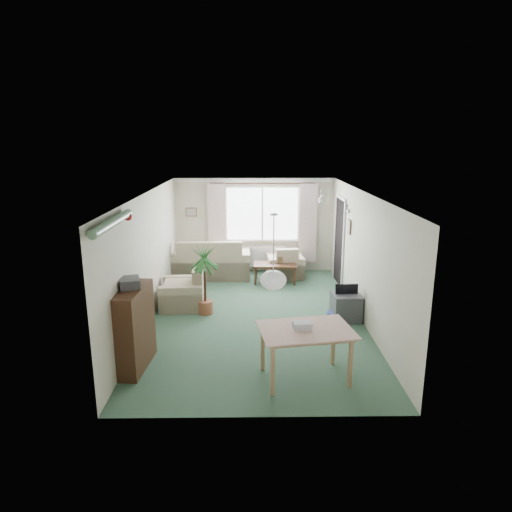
{
  "coord_description": "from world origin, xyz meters",
  "views": [
    {
      "loc": [
        -0.12,
        -8.22,
        3.34
      ],
      "look_at": [
        0.0,
        0.3,
        1.15
      ],
      "focal_mm": 32.0,
      "sensor_mm": 36.0,
      "label": 1
    }
  ],
  "objects_px": {
    "coffee_table": "(275,273)",
    "armchair_left": "(182,288)",
    "sofa": "(210,257)",
    "tv_cube": "(346,307)",
    "houseplant": "(205,279)",
    "dining_table": "(305,354)",
    "pet_bed": "(341,314)",
    "bookshelf": "(134,328)",
    "armchair_corner": "(285,261)"
  },
  "relations": [
    {
      "from": "armchair_corner",
      "to": "tv_cube",
      "type": "xyz_separation_m",
      "value": [
        0.94,
        -2.82,
        -0.13
      ]
    },
    {
      "from": "armchair_corner",
      "to": "houseplant",
      "type": "distance_m",
      "value": 3.07
    },
    {
      "from": "dining_table",
      "to": "coffee_table",
      "type": "bearing_deg",
      "value": 92.26
    },
    {
      "from": "armchair_left",
      "to": "coffee_table",
      "type": "xyz_separation_m",
      "value": [
        1.98,
        1.64,
        -0.17
      ]
    },
    {
      "from": "sofa",
      "to": "pet_bed",
      "type": "height_order",
      "value": "sofa"
    },
    {
      "from": "tv_cube",
      "to": "houseplant",
      "type": "bearing_deg",
      "value": 170.52
    },
    {
      "from": "tv_cube",
      "to": "armchair_corner",
      "type": "bearing_deg",
      "value": 105.93
    },
    {
      "from": "armchair_left",
      "to": "tv_cube",
      "type": "distance_m",
      "value": 3.28
    },
    {
      "from": "dining_table",
      "to": "pet_bed",
      "type": "distance_m",
      "value": 2.54
    },
    {
      "from": "armchair_left",
      "to": "dining_table",
      "type": "height_order",
      "value": "armchair_left"
    },
    {
      "from": "bookshelf",
      "to": "pet_bed",
      "type": "bearing_deg",
      "value": 33.66
    },
    {
      "from": "armchair_left",
      "to": "houseplant",
      "type": "height_order",
      "value": "houseplant"
    },
    {
      "from": "sofa",
      "to": "armchair_left",
      "type": "xyz_separation_m",
      "value": [
        -0.4,
        -2.14,
        -0.08
      ]
    },
    {
      "from": "sofa",
      "to": "houseplant",
      "type": "distance_m",
      "value": 2.53
    },
    {
      "from": "dining_table",
      "to": "tv_cube",
      "type": "height_order",
      "value": "dining_table"
    },
    {
      "from": "coffee_table",
      "to": "pet_bed",
      "type": "distance_m",
      "value": 2.53
    },
    {
      "from": "houseplant",
      "to": "tv_cube",
      "type": "height_order",
      "value": "houseplant"
    },
    {
      "from": "sofa",
      "to": "armchair_corner",
      "type": "distance_m",
      "value": 1.86
    },
    {
      "from": "armchair_left",
      "to": "pet_bed",
      "type": "xyz_separation_m",
      "value": [
        3.15,
        -0.6,
        -0.35
      ]
    },
    {
      "from": "armchair_corner",
      "to": "houseplant",
      "type": "bearing_deg",
      "value": 50.47
    },
    {
      "from": "coffee_table",
      "to": "pet_bed",
      "type": "xyz_separation_m",
      "value": [
        1.17,
        -2.24,
        -0.17
      ]
    },
    {
      "from": "bookshelf",
      "to": "sofa",
      "type": "bearing_deg",
      "value": 85.74
    },
    {
      "from": "armchair_corner",
      "to": "armchair_left",
      "type": "distance_m",
      "value": 3.09
    },
    {
      "from": "bookshelf",
      "to": "tv_cube",
      "type": "bearing_deg",
      "value": 31.96
    },
    {
      "from": "tv_cube",
      "to": "sofa",
      "type": "bearing_deg",
      "value": 131.94
    },
    {
      "from": "armchair_left",
      "to": "pet_bed",
      "type": "relative_size",
      "value": 1.67
    },
    {
      "from": "coffee_table",
      "to": "bookshelf",
      "type": "distance_m",
      "value": 4.79
    },
    {
      "from": "tv_cube",
      "to": "pet_bed",
      "type": "distance_m",
      "value": 0.23
    },
    {
      "from": "armchair_corner",
      "to": "bookshelf",
      "type": "xyz_separation_m",
      "value": [
        -2.6,
        -4.64,
        0.23
      ]
    },
    {
      "from": "coffee_table",
      "to": "bookshelf",
      "type": "xyz_separation_m",
      "value": [
        -2.32,
        -4.17,
        0.39
      ]
    },
    {
      "from": "bookshelf",
      "to": "pet_bed",
      "type": "distance_m",
      "value": 4.03
    },
    {
      "from": "coffee_table",
      "to": "houseplant",
      "type": "distance_m",
      "value": 2.55
    },
    {
      "from": "armchair_corner",
      "to": "bookshelf",
      "type": "height_order",
      "value": "bookshelf"
    },
    {
      "from": "coffee_table",
      "to": "armchair_left",
      "type": "bearing_deg",
      "value": -140.46
    },
    {
      "from": "coffee_table",
      "to": "dining_table",
      "type": "relative_size",
      "value": 0.86
    },
    {
      "from": "coffee_table",
      "to": "pet_bed",
      "type": "bearing_deg",
      "value": -62.43
    },
    {
      "from": "houseplant",
      "to": "tv_cube",
      "type": "bearing_deg",
      "value": -6.92
    },
    {
      "from": "armchair_corner",
      "to": "dining_table",
      "type": "height_order",
      "value": "armchair_corner"
    },
    {
      "from": "houseplant",
      "to": "tv_cube",
      "type": "distance_m",
      "value": 2.75
    },
    {
      "from": "bookshelf",
      "to": "dining_table",
      "type": "height_order",
      "value": "bookshelf"
    },
    {
      "from": "houseplant",
      "to": "pet_bed",
      "type": "relative_size",
      "value": 2.61
    },
    {
      "from": "bookshelf",
      "to": "houseplant",
      "type": "distance_m",
      "value": 2.31
    },
    {
      "from": "bookshelf",
      "to": "tv_cube",
      "type": "height_order",
      "value": "bookshelf"
    },
    {
      "from": "armchair_corner",
      "to": "pet_bed",
      "type": "bearing_deg",
      "value": 103.73
    },
    {
      "from": "armchair_corner",
      "to": "tv_cube",
      "type": "relative_size",
      "value": 1.55
    },
    {
      "from": "armchair_left",
      "to": "pet_bed",
      "type": "height_order",
      "value": "armchair_left"
    },
    {
      "from": "sofa",
      "to": "armchair_corner",
      "type": "bearing_deg",
      "value": 177.82
    },
    {
      "from": "sofa",
      "to": "coffee_table",
      "type": "xyz_separation_m",
      "value": [
        1.58,
        -0.5,
        -0.26
      ]
    },
    {
      "from": "bookshelf",
      "to": "tv_cube",
      "type": "relative_size",
      "value": 2.21
    },
    {
      "from": "dining_table",
      "to": "tv_cube",
      "type": "xyz_separation_m",
      "value": [
        1.04,
        2.21,
        -0.12
      ]
    }
  ]
}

